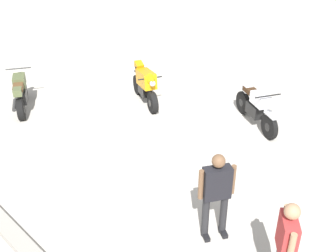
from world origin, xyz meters
The scene contains 6 objects.
ground_plane centered at (0.00, 0.00, 0.00)m, with size 40.00×40.00×0.00m, color #B7B2A8.
motorcycle_olive_vintage centered at (3.90, 1.96, 0.49)m, with size 1.76×1.14×1.07m.
motorcycle_silver_cruiser centered at (-1.41, -1.96, 0.52)m, with size 1.90×1.09×1.09m.
motorcycle_orange_sportbike centered at (1.65, -0.80, 0.59)m, with size 1.84×1.05×1.14m.
person_in_red_shirt centered at (-4.63, 2.23, 0.99)m, with size 0.53×0.58×1.72m.
person_in_black_shirt centered at (-3.16, 1.99, 0.99)m, with size 0.49×0.61×1.72m.
Camera 1 is at (-6.33, 6.39, 5.34)m, focal length 42.73 mm.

